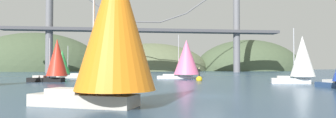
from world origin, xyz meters
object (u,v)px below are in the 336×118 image
(sailboat_pink_spinnaker, at_px, (186,58))
(sailboat_scarlet_sail, at_px, (56,60))
(sailboat_white_mainsail, at_px, (301,58))
(sailboat_orange_sail, at_px, (114,26))
(sailboat_green_sail, at_px, (63,63))
(channel_buoy, at_px, (199,79))

(sailboat_pink_spinnaker, relative_size, sailboat_scarlet_sail, 1.26)
(sailboat_white_mainsail, distance_m, sailboat_orange_sail, 35.34)
(sailboat_green_sail, height_order, sailboat_scarlet_sail, sailboat_scarlet_sail)
(channel_buoy, bearing_deg, sailboat_green_sail, 148.92)
(sailboat_orange_sail, distance_m, channel_buoy, 35.30)
(sailboat_green_sail, relative_size, sailboat_scarlet_sail, 0.96)
(sailboat_white_mainsail, relative_size, sailboat_pink_spinnaker, 0.91)
(sailboat_scarlet_sail, bearing_deg, sailboat_orange_sail, -70.85)
(sailboat_white_mainsail, bearing_deg, channel_buoy, 144.81)
(sailboat_green_sail, relative_size, sailboat_orange_sail, 0.65)
(sailboat_pink_spinnaker, height_order, sailboat_orange_sail, sailboat_orange_sail)
(sailboat_scarlet_sail, height_order, sailboat_orange_sail, sailboat_orange_sail)
(sailboat_white_mainsail, bearing_deg, sailboat_pink_spinnaker, 126.25)
(sailboat_green_sail, bearing_deg, channel_buoy, -31.08)
(sailboat_pink_spinnaker, bearing_deg, sailboat_green_sail, 166.16)
(sailboat_scarlet_sail, bearing_deg, sailboat_pink_spinnaker, 21.51)
(sailboat_orange_sail, xyz_separation_m, channel_buoy, (13.43, 32.27, -4.90))
(sailboat_pink_spinnaker, bearing_deg, sailboat_scarlet_sail, -158.49)
(sailboat_green_sail, height_order, sailboat_white_mainsail, sailboat_white_mainsail)
(sailboat_green_sail, bearing_deg, sailboat_pink_spinnaker, -13.84)
(channel_buoy, bearing_deg, sailboat_white_mainsail, -35.19)
(sailboat_green_sail, bearing_deg, sailboat_orange_sail, -74.40)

